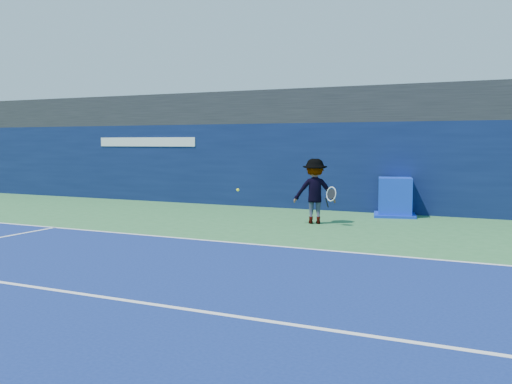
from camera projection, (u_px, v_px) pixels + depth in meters
ground at (136, 266)px, 10.77m from camera, size 80.00×80.00×0.00m
baseline at (214, 241)px, 13.47m from camera, size 24.00×0.10×0.01m
service_line at (58, 291)px, 8.96m from camera, size 24.00×0.10×0.01m
stadium_band at (328, 108)px, 20.82m from camera, size 36.00×3.00×1.20m
back_wall_assembly at (318, 166)px, 20.10m from camera, size 36.00×1.03×3.00m
equipment_cart at (395, 199)px, 18.02m from camera, size 1.53×1.53×1.22m
tennis_player at (315, 191)px, 16.37m from camera, size 1.45×1.10×1.87m
tennis_ball at (238, 190)px, 14.98m from camera, size 0.07×0.07×0.07m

